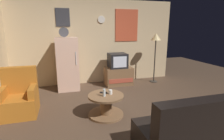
{
  "coord_description": "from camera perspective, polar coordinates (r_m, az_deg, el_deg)",
  "views": [
    {
      "loc": [
        -1.02,
        -3.11,
        1.75
      ],
      "look_at": [
        0.12,
        0.9,
        0.75
      ],
      "focal_mm": 28.2,
      "sensor_mm": 36.0,
      "label": 1
    }
  ],
  "objects": [
    {
      "name": "coffee_table",
      "position": [
        3.65,
        -1.99,
        -11.28
      ],
      "size": [
        0.72,
        0.72,
        0.44
      ],
      "color": "brown",
      "rests_on": "ground_plane"
    },
    {
      "name": "wall_with_art",
      "position": [
        5.67,
        -5.49,
        8.99
      ],
      "size": [
        5.2,
        0.12,
        2.61
      ],
      "color": "#D1B284",
      "rests_on": "ground_plane"
    },
    {
      "name": "wine_glass",
      "position": [
        3.47,
        -2.55,
        -7.35
      ],
      "size": [
        0.05,
        0.05,
        0.15
      ],
      "primitive_type": "cylinder",
      "color": "silver",
      "rests_on": "coffee_table"
    },
    {
      "name": "crt_tv",
      "position": [
        5.41,
        1.79,
        3.09
      ],
      "size": [
        0.54,
        0.51,
        0.44
      ],
      "color": "black",
      "rests_on": "tv_stand"
    },
    {
      "name": "ground_plane",
      "position": [
        3.71,
        2.05,
        -14.66
      ],
      "size": [
        12.0,
        12.0,
        0.0
      ],
      "primitive_type": "plane",
      "color": "#4C3828"
    },
    {
      "name": "armchair",
      "position": [
        4.14,
        -27.77,
        -8.12
      ],
      "size": [
        0.68,
        0.68,
        0.96
      ],
      "color": "#B2661E",
      "rests_on": "ground_plane"
    },
    {
      "name": "fridge",
      "position": [
        5.18,
        -14.23,
        1.98
      ],
      "size": [
        0.6,
        0.62,
        1.77
      ],
      "color": "beige",
      "rests_on": "ground_plane"
    },
    {
      "name": "standing_lamp",
      "position": [
        5.81,
        14.04,
        9.23
      ],
      "size": [
        0.32,
        0.32,
        1.59
      ],
      "color": "#332D28",
      "rests_on": "ground_plane"
    },
    {
      "name": "mug_ceramic_white",
      "position": [
        3.59,
        -0.5,
        -7.15
      ],
      "size": [
        0.08,
        0.08,
        0.09
      ],
      "primitive_type": "cylinder",
      "color": "silver",
      "rests_on": "coffee_table"
    },
    {
      "name": "couch",
      "position": [
        2.92,
        26.35,
        -17.5
      ],
      "size": [
        1.7,
        0.8,
        0.92
      ],
      "color": "black",
      "rests_on": "ground_plane"
    },
    {
      "name": "remote_control",
      "position": [
        3.65,
        -2.76,
        -7.34
      ],
      "size": [
        0.15,
        0.11,
        0.02
      ],
      "primitive_type": "cube",
      "rotation": [
        0.0,
        0.0,
        -0.46
      ],
      "color": "black",
      "rests_on": "coffee_table"
    },
    {
      "name": "tv_stand",
      "position": [
        5.54,
        2.13,
        -1.95
      ],
      "size": [
        0.84,
        0.53,
        0.55
      ],
      "color": "brown",
      "rests_on": "ground_plane"
    }
  ]
}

